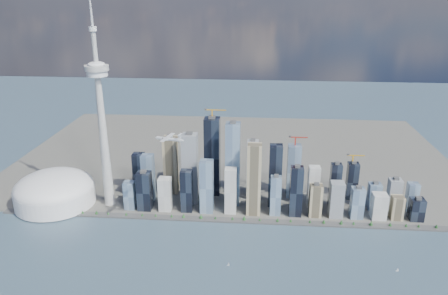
# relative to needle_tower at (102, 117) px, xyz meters

# --- Properties ---
(ground) EXTENTS (4000.00, 4000.00, 0.00)m
(ground) POSITION_rel_needle_tower_xyz_m (300.00, -310.00, -235.84)
(ground) COLOR #35465C
(ground) RESTS_ON ground
(seawall) EXTENTS (1100.00, 22.00, 4.00)m
(seawall) POSITION_rel_needle_tower_xyz_m (300.00, -60.00, -233.84)
(seawall) COLOR #383838
(seawall) RESTS_ON ground
(land) EXTENTS (1400.00, 900.00, 3.00)m
(land) POSITION_rel_needle_tower_xyz_m (300.00, 390.00, -234.34)
(land) COLOR #4C4C47
(land) RESTS_ON ground
(shoreline_trees) EXTENTS (960.53, 7.20, 8.80)m
(shoreline_trees) POSITION_rel_needle_tower_xyz_m (300.00, -60.00, -227.06)
(shoreline_trees) COLOR #3F2D1E
(shoreline_trees) RESTS_ON seawall
(skyscraper_cluster) EXTENTS (736.00, 142.00, 238.25)m
(skyscraper_cluster) POSITION_rel_needle_tower_xyz_m (359.62, 26.82, -162.34)
(skyscraper_cluster) COLOR black
(skyscraper_cluster) RESTS_ON land
(needle_tower) EXTENTS (56.00, 56.00, 550.50)m
(needle_tower) POSITION_rel_needle_tower_xyz_m (0.00, 0.00, 0.00)
(needle_tower) COLOR #979692
(needle_tower) RESTS_ON land
(dome_stadium) EXTENTS (200.00, 200.00, 86.00)m
(dome_stadium) POSITION_rel_needle_tower_xyz_m (-140.00, -10.00, -196.40)
(dome_stadium) COLOR white
(dome_stadium) RESTS_ON land
(airplane) EXTENTS (64.91, 57.79, 15.94)m
(airplane) POSITION_rel_needle_tower_xyz_m (194.71, -143.05, -0.66)
(airplane) COLOR silver
(airplane) RESTS_ON ground
(sailboat_west) EXTENTS (5.81, 1.66, 8.09)m
(sailboat_west) POSITION_rel_needle_tower_xyz_m (326.24, -240.77, -233.24)
(sailboat_west) COLOR silver
(sailboat_west) RESTS_ON ground
(sailboat_east) EXTENTS (5.79, 1.61, 8.08)m
(sailboat_east) POSITION_rel_needle_tower_xyz_m (662.34, -231.98, -233.25)
(sailboat_east) COLOR silver
(sailboat_east) RESTS_ON ground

